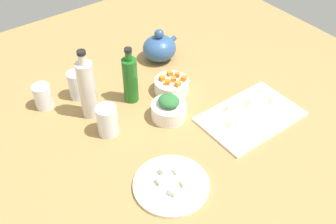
{
  "coord_description": "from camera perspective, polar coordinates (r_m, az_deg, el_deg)",
  "views": [
    {
      "loc": [
        -60.77,
        -82.61,
        99.84
      ],
      "look_at": [
        0.0,
        0.0,
        8.0
      ],
      "focal_mm": 43.05,
      "sensor_mm": 36.0,
      "label": 1
    }
  ],
  "objects": [
    {
      "name": "bowl_greens",
      "position": [
        1.41,
        0.12,
        0.16
      ],
      "size": [
        12.39,
        12.39,
        5.75
      ],
      "primitive_type": "cylinder",
      "color": "white",
      "rests_on": "tabletop"
    },
    {
      "name": "chopped_greens_mound",
      "position": [
        1.38,
        0.12,
        1.6
      ],
      "size": [
        8.85,
        9.36,
        3.49
      ],
      "primitive_type": "ellipsoid",
      "rotation": [
        0.0,
        0.0,
        1.86
      ],
      "color": "#2E6F35",
      "rests_on": "bowl_greens"
    },
    {
      "name": "carrot_cube_1",
      "position": [
        1.53,
        0.25,
        5.49
      ],
      "size": [
        1.92,
        1.92,
        1.8
      ],
      "primitive_type": "cube",
      "rotation": [
        0.0,
        0.0,
        1.5
      ],
      "color": "orange",
      "rests_on": "bowl_carrots"
    },
    {
      "name": "teapot",
      "position": [
        1.69,
        -1.21,
        9.08
      ],
      "size": [
        15.63,
        13.62,
        14.05
      ],
      "color": "#305487",
      "rests_on": "tabletop"
    },
    {
      "name": "tabletop",
      "position": [
        1.42,
        0.0,
        -1.95
      ],
      "size": [
        190.0,
        190.0,
        3.0
      ],
      "primitive_type": "cube",
      "color": "#A37B47",
      "rests_on": "ground"
    },
    {
      "name": "tofu_cube_3",
      "position": [
        1.18,
        0.73,
        -11.17
      ],
      "size": [
        2.83,
        2.83,
        2.2
      ],
      "primitive_type": "cube",
      "rotation": [
        0.0,
        0.0,
        0.35
      ],
      "color": "white",
      "rests_on": "plate_tofu"
    },
    {
      "name": "tofu_cube_4",
      "position": [
        1.23,
        -0.6,
        -8.31
      ],
      "size": [
        2.28,
        2.28,
        2.2
      ],
      "primitive_type": "cube",
      "rotation": [
        0.0,
        0.0,
        0.04
      ],
      "color": "silver",
      "rests_on": "plate_tofu"
    },
    {
      "name": "carrot_cube_6",
      "position": [
        1.5,
        0.78,
        4.67
      ],
      "size": [
        2.47,
        2.47,
        1.8
      ],
      "primitive_type": "cube",
      "rotation": [
        0.0,
        0.0,
        1.03
      ],
      "color": "orange",
      "rests_on": "bowl_carrots"
    },
    {
      "name": "bowl_carrots",
      "position": [
        1.53,
        0.49,
        3.72
      ],
      "size": [
        12.98,
        12.98,
        5.12
      ],
      "primitive_type": "cylinder",
      "color": "white",
      "rests_on": "tabletop"
    },
    {
      "name": "dumpling_0",
      "position": [
        1.39,
        8.85,
        -1.6
      ],
      "size": [
        5.44,
        5.34,
        2.42
      ],
      "primitive_type": "pyramid",
      "rotation": [
        0.0,
        0.0,
        3.76
      ],
      "color": "beige",
      "rests_on": "cutting_board"
    },
    {
      "name": "dumpling_4",
      "position": [
        1.52,
        14.72,
        1.67
      ],
      "size": [
        4.74,
        4.46,
        2.57
      ],
      "primitive_type": "pyramid",
      "rotation": [
        0.0,
        0.0,
        3.3
      ],
      "color": "beige",
      "rests_on": "cutting_board"
    },
    {
      "name": "dumpling_3",
      "position": [
        1.44,
        8.66,
        0.48
      ],
      "size": [
        5.07,
        5.09,
        3.12
      ],
      "primitive_type": "pyramid",
      "rotation": [
        0.0,
        0.0,
        4.99
      ],
      "color": "beige",
      "rests_on": "cutting_board"
    },
    {
      "name": "plate_tofu",
      "position": [
        1.22,
        0.46,
        -10.28
      ],
      "size": [
        22.99,
        22.99,
        1.2
      ],
      "primitive_type": "cylinder",
      "color": "white",
      "rests_on": "tabletop"
    },
    {
      "name": "tofu_cube_1",
      "position": [
        1.2,
        2.49,
        -9.93
      ],
      "size": [
        2.67,
        2.67,
        2.2
      ],
      "primitive_type": "cube",
      "rotation": [
        0.0,
        0.0,
        2.89
      ],
      "color": "#EEEACA",
      "rests_on": "plate_tofu"
    },
    {
      "name": "bottle_0",
      "position": [
        1.4,
        -11.36,
        3.25
      ],
      "size": [
        5.92,
        5.92,
        26.68
      ],
      "color": "silver",
      "rests_on": "tabletop"
    },
    {
      "name": "carrot_cube_5",
      "position": [
        1.51,
        2.26,
        4.8
      ],
      "size": [
        2.38,
        2.38,
        1.8
      ],
      "primitive_type": "cube",
      "rotation": [
        0.0,
        0.0,
        0.42
      ],
      "color": "orange",
      "rests_on": "bowl_carrots"
    },
    {
      "name": "carrot_cube_0",
      "position": [
        1.53,
        1.31,
        5.28
      ],
      "size": [
        2.53,
        2.53,
        1.8
      ],
      "primitive_type": "cube",
      "rotation": [
        0.0,
        0.0,
        2.24
      ],
      "color": "orange",
      "rests_on": "bowl_carrots"
    },
    {
      "name": "drinking_glass_2",
      "position": [
        1.52,
        -12.78,
        3.73
      ],
      "size": [
        6.21,
        6.21,
        10.81
      ],
      "primitive_type": "cylinder",
      "color": "white",
      "rests_on": "tabletop"
    },
    {
      "name": "carrot_cube_4",
      "position": [
        1.49,
        -0.11,
        4.22
      ],
      "size": [
        2.49,
        2.49,
        1.8
      ],
      "primitive_type": "cube",
      "rotation": [
        0.0,
        0.0,
        2.57
      ],
      "color": "orange",
      "rests_on": "bowl_carrots"
    },
    {
      "name": "carrot_cube_3",
      "position": [
        1.51,
        -0.87,
        4.81
      ],
      "size": [
        2.17,
        2.17,
        1.8
      ],
      "primitive_type": "cube",
      "rotation": [
        0.0,
        0.0,
        1.8
      ],
      "color": "orange",
      "rests_on": "bowl_carrots"
    },
    {
      "name": "tofu_cube_0",
      "position": [
        1.21,
        -1.03,
        -9.67
      ],
      "size": [
        2.52,
        2.52,
        2.2
      ],
      "primitive_type": "cube",
      "rotation": [
        0.0,
        0.0,
        1.41
      ],
      "color": "#E4F2CF",
      "rests_on": "plate_tofu"
    },
    {
      "name": "dumpling_1",
      "position": [
        1.41,
        12.87,
        -1.56
      ],
      "size": [
        4.93,
        5.58,
        2.05
      ],
      "primitive_type": "pyramid",
      "rotation": [
        0.0,
        0.0,
        4.68
      ],
      "color": "beige",
      "rests_on": "cutting_board"
    },
    {
      "name": "carrot_cube_2",
      "position": [
        1.48,
        1.39,
        4.0
      ],
      "size": [
        1.97,
        1.97,
        1.8
      ],
      "primitive_type": "cube",
      "rotation": [
        0.0,
        0.0,
        1.67
      ],
      "color": "orange",
      "rests_on": "bowl_carrots"
    },
    {
      "name": "cutting_board",
      "position": [
        1.46,
        11.6,
        -0.63
      ],
      "size": [
        35.32,
        23.15,
        1.0
      ],
      "primitive_type": "cube",
      "rotation": [
        0.0,
        0.0,
        0.01
      ],
      "color": "white",
      "rests_on": "tabletop"
    },
    {
      "name": "dumpling_2",
      "position": [
        1.48,
        11.68,
        1.34
      ],
      "size": [
        6.28,
        6.18,
        3.13
      ],
      "primitive_type": "pyramid",
      "rotation": [
        0.0,
        0.0,
        0.29
      ],
      "color": "beige",
      "rests_on": "cutting_board"
    },
    {
      "name": "tofu_cube_2",
      "position": [
        1.23,
        1.47,
        -8.19
      ],
      "size": [
        2.58,
        2.58,
        2.2
      ],
      "primitive_type": "cube",
      "rotation": [
        0.0,
        0.0,
        2.95
      ],
      "color": "white",
      "rests_on": "plate_tofu"
    },
    {
      "name": "bottle_1",
      "position": [
        1.45,
        -5.37,
        4.68
      ],
      "size": [
        5.43,
        5.43,
        22.25
      ],
      "color": "#1E641F",
      "rests_on": "tabletop"
    },
    {
      "name": "drinking_glass_0",
      "position": [
        1.35,
        -8.58,
        -1.21
      ],
      "size": [
        7.03,
        7.03,
        10.95
      ],
      "primitive_type": "cylinder",
      "color": "white",
      "rests_on": "tabletop"
    },
    {
      "name": "drinking_glass_1",
      "position": [
        1.51,
        -17.3,
        2.12
      ],
      "size": [
        6.42,
        6.42,
        9.24
      ],
      "primitive_type": "cylinder",
      "color": "white",
      "rests_on": "tabletop"
    }
  ]
}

